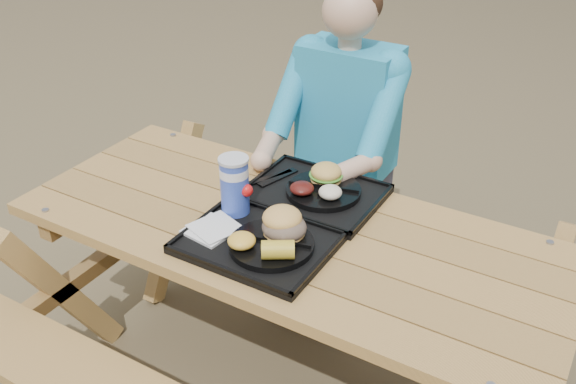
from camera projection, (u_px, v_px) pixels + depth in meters
The scene contains 17 objects.
picnic_table at pixel (288, 314), 2.27m from camera, with size 1.80×1.49×0.75m, color #999999, non-canonical shape.
tray_near at pixel (257, 244), 1.97m from camera, with size 0.45×0.35×0.02m, color black.
tray_far at pixel (314, 195), 2.23m from camera, with size 0.45×0.35×0.02m, color black.
plate_near at pixel (272, 245), 1.94m from camera, with size 0.26×0.26×0.02m, color black.
plate_far at pixel (323, 191), 2.21m from camera, with size 0.26×0.26×0.02m, color black.
napkin_stack at pixel (211, 229), 2.01m from camera, with size 0.14×0.14×0.02m, color silver.
soda_cup at pixel (235, 187), 2.07m from camera, with size 0.09×0.09×0.19m, color #1632A5.
condiment_bbq at pixel (277, 215), 2.06m from camera, with size 0.06×0.06×0.03m, color #320507.
condiment_mustard at pixel (294, 225), 2.02m from camera, with size 0.05×0.05×0.03m, color gold.
sandwich at pixel (284, 216), 1.93m from camera, with size 0.13×0.13×0.13m, color #DDA24E, non-canonical shape.
mac_cheese at pixel (242, 241), 1.90m from camera, with size 0.09×0.09×0.04m, color gold.
corn_cob at pixel (278, 250), 1.85m from camera, with size 0.10×0.10×0.06m, color gold, non-canonical shape.
cutlery_far at pixel (278, 178), 2.30m from camera, with size 0.03×0.17×0.01m, color black.
burger at pixel (326, 168), 2.22m from camera, with size 0.11×0.11×0.10m, color gold, non-canonical shape.
baked_beans at pixel (302, 188), 2.17m from camera, with size 0.08×0.08×0.04m, color #4A120E.
potato_salad at pixel (330, 192), 2.14m from camera, with size 0.08×0.08×0.04m, color beige.
diner at pixel (344, 161), 2.69m from camera, with size 0.48×0.84×1.28m, color #1B9FC1, non-canonical shape.
Camera 1 is at (0.87, -1.48, 1.91)m, focal length 40.00 mm.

